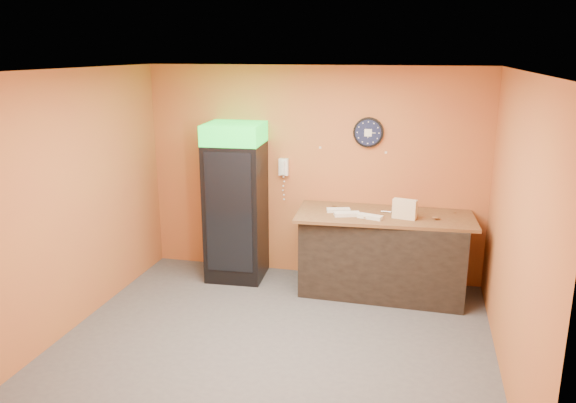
% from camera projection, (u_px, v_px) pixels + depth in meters
% --- Properties ---
extents(floor, '(4.50, 4.50, 0.00)m').
position_uv_depth(floor, '(275.00, 342.00, 5.93)').
color(floor, '#47474C').
rests_on(floor, ground).
extents(back_wall, '(4.50, 0.02, 2.80)m').
position_uv_depth(back_wall, '(312.00, 173.00, 7.44)').
color(back_wall, '#BB6D34').
rests_on(back_wall, floor).
extents(left_wall, '(0.02, 4.00, 2.80)m').
position_uv_depth(left_wall, '(73.00, 201.00, 6.07)').
color(left_wall, '#BB6D34').
rests_on(left_wall, floor).
extents(right_wall, '(0.02, 4.00, 2.80)m').
position_uv_depth(right_wall, '(515.00, 232.00, 5.05)').
color(right_wall, '#BB6D34').
rests_on(right_wall, floor).
extents(ceiling, '(4.50, 4.00, 0.02)m').
position_uv_depth(ceiling, '(273.00, 70.00, 5.19)').
color(ceiling, white).
rests_on(ceiling, back_wall).
extents(beverage_cooler, '(0.77, 0.78, 2.08)m').
position_uv_depth(beverage_cooler, '(235.00, 204.00, 7.38)').
color(beverage_cooler, black).
rests_on(beverage_cooler, floor).
extents(prep_counter, '(2.00, 0.92, 0.99)m').
position_uv_depth(prep_counter, '(383.00, 255.00, 7.03)').
color(prep_counter, black).
rests_on(prep_counter, floor).
extents(wall_clock, '(0.38, 0.06, 0.38)m').
position_uv_depth(wall_clock, '(368.00, 132.00, 7.10)').
color(wall_clock, black).
rests_on(wall_clock, back_wall).
extents(wall_phone, '(0.12, 0.11, 0.23)m').
position_uv_depth(wall_phone, '(284.00, 167.00, 7.45)').
color(wall_phone, white).
rests_on(wall_phone, back_wall).
extents(butcher_paper, '(2.21, 1.07, 0.04)m').
position_uv_depth(butcher_paper, '(385.00, 216.00, 6.90)').
color(butcher_paper, brown).
rests_on(butcher_paper, prep_counter).
extents(sub_roll_stack, '(0.29, 0.15, 0.24)m').
position_uv_depth(sub_roll_stack, '(405.00, 209.00, 6.67)').
color(sub_roll_stack, beige).
rests_on(sub_roll_stack, butcher_paper).
extents(wrapped_sandwich_left, '(0.33, 0.22, 0.04)m').
position_uv_depth(wrapped_sandwich_left, '(347.00, 214.00, 6.81)').
color(wrapped_sandwich_left, silver).
rests_on(wrapped_sandwich_left, butcher_paper).
extents(wrapped_sandwich_mid, '(0.31, 0.19, 0.04)m').
position_uv_depth(wrapped_sandwich_mid, '(370.00, 217.00, 6.71)').
color(wrapped_sandwich_mid, silver).
rests_on(wrapped_sandwich_mid, butcher_paper).
extents(wrapped_sandwich_right, '(0.31, 0.18, 0.04)m').
position_uv_depth(wrapped_sandwich_right, '(338.00, 210.00, 6.99)').
color(wrapped_sandwich_right, silver).
rests_on(wrapped_sandwich_right, butcher_paper).
extents(kitchen_tool, '(0.06, 0.06, 0.06)m').
position_uv_depth(kitchen_tool, '(394.00, 211.00, 6.93)').
color(kitchen_tool, silver).
rests_on(kitchen_tool, butcher_paper).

